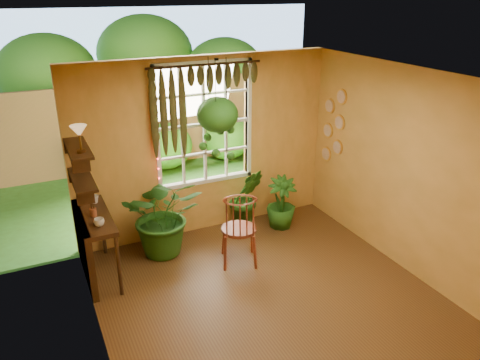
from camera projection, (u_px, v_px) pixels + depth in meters
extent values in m
plane|color=#563618|center=(277.00, 306.00, 5.66)|extent=(4.50, 4.50, 0.00)
plane|color=silver|center=(285.00, 83.00, 4.63)|extent=(4.50, 4.50, 0.00)
plane|color=#E2A44D|center=(206.00, 147.00, 7.02)|extent=(4.00, 0.00, 4.00)
plane|color=#E2A44D|center=(94.00, 246.00, 4.35)|extent=(0.00, 4.50, 4.50)
plane|color=#E2A44D|center=(417.00, 177.00, 5.94)|extent=(0.00, 4.50, 4.50)
cube|color=white|center=(204.00, 124.00, 6.91)|extent=(1.52, 0.10, 1.86)
cube|color=white|center=(203.00, 124.00, 6.94)|extent=(1.38, 0.01, 1.78)
cylinder|color=#33200D|center=(205.00, 65.00, 6.49)|extent=(1.70, 0.04, 0.04)
cube|color=#33200D|center=(94.00, 217.00, 5.95)|extent=(0.40, 1.20, 0.06)
cube|color=#33200D|center=(85.00, 248.00, 6.05)|extent=(0.08, 1.18, 0.90)
cylinder|color=#33200D|center=(119.00, 265.00, 5.72)|extent=(0.05, 0.05, 0.86)
cylinder|color=#33200D|center=(102.00, 226.00, 6.64)|extent=(0.05, 0.05, 0.86)
cube|color=#33200D|center=(82.00, 179.00, 5.72)|extent=(0.25, 0.90, 0.04)
cube|color=#33200D|center=(78.00, 148.00, 5.57)|extent=(0.25, 0.90, 0.04)
cube|color=#285217|center=(134.00, 142.00, 11.72)|extent=(14.00, 10.00, 0.04)
cube|color=#9C6A49|center=(151.00, 124.00, 9.87)|extent=(12.00, 0.10, 1.80)
plane|color=#90B9F1|center=(113.00, 68.00, 12.63)|extent=(12.00, 0.00, 12.00)
cylinder|color=maroon|center=(239.00, 229.00, 6.41)|extent=(0.62, 0.62, 0.04)
torus|color=maroon|center=(240.00, 199.00, 6.01)|extent=(0.44, 0.20, 0.46)
imported|color=#1D4813|center=(164.00, 215.00, 6.60)|extent=(1.31, 1.21, 1.21)
imported|color=#1D4813|center=(246.00, 198.00, 7.39)|extent=(0.61, 0.53, 0.98)
imported|color=#1D4813|center=(281.00, 203.00, 7.40)|extent=(0.54, 0.54, 0.84)
ellipsoid|color=black|center=(218.00, 121.00, 6.62)|extent=(0.35, 0.35, 0.21)
ellipsoid|color=#1D4813|center=(217.00, 115.00, 6.59)|extent=(0.59, 0.59, 0.50)
imported|color=silver|center=(99.00, 222.00, 5.65)|extent=(0.16, 0.16, 0.10)
imported|color=beige|center=(95.00, 199.00, 6.25)|extent=(0.12, 0.12, 0.11)
cylinder|color=brown|center=(93.00, 212.00, 5.89)|extent=(0.09, 0.09, 0.10)
imported|color=#B2AD99|center=(79.00, 167.00, 5.89)|extent=(0.14, 0.14, 0.13)
cylinder|color=#513417|center=(81.00, 151.00, 5.37)|extent=(0.11, 0.11, 0.03)
cylinder|color=#513417|center=(80.00, 143.00, 5.34)|extent=(0.03, 0.03, 0.19)
cone|color=slate|center=(79.00, 131.00, 5.28)|extent=(0.19, 0.19, 0.13)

